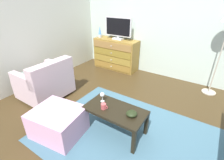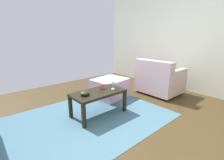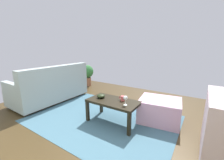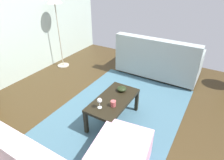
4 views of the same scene
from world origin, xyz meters
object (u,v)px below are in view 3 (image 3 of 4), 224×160
Objects in this scene: bowl_decorative at (101,96)px; ottoman at (159,110)px; wine_glass at (125,98)px; potted_plant at (87,73)px; coffee_table at (113,104)px; mug at (123,98)px; couch_large at (52,87)px.

bowl_decorative reaches higher than ottoman.
potted_plant is (2.38, -1.69, -0.10)m from wine_glass.
potted_plant is (1.85, -1.63, -0.01)m from bowl_decorative.
potted_plant is (2.79, -1.13, 0.23)m from ottoman.
potted_plant reaches higher than bowl_decorative.
ottoman is at bearing -126.02° from wine_glass.
potted_plant reaches higher than wine_glass.
wine_glass is 0.22× the size of potted_plant.
coffee_table is 5.90× the size of bowl_decorative.
wine_glass is at bearing 173.84° from bowl_decorative.
wine_glass is 0.21m from mug.
wine_glass is 2.13m from couch_large.
couch_large is at bearing -3.39° from wine_glass.
mug is 0.73m from ottoman.
mug is at bearing 37.85° from ottoman.
bowl_decorative is at bearing 138.60° from potted_plant.
ottoman is (-0.41, -0.56, -0.32)m from wine_glass.
wine_glass reaches higher than bowl_decorative.
wine_glass is (-0.27, 0.06, 0.17)m from coffee_table.
couch_large reaches higher than wine_glass.
wine_glass is 2.92m from potted_plant.
bowl_decorative is at bearing 177.55° from couch_large.
coffee_table is 0.86m from ottoman.
mug is at bearing 145.62° from potted_plant.
wine_glass reaches higher than coffee_table.
couch_large reaches higher than ottoman.
potted_plant is at bearing -80.26° from couch_large.
mug is 0.07× the size of couch_large.
couch_large is at bearing -2.01° from coffee_table.
wine_glass is 0.09× the size of couch_large.
coffee_table is 5.73× the size of wine_glass.
coffee_table is at bearing 177.99° from couch_large.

